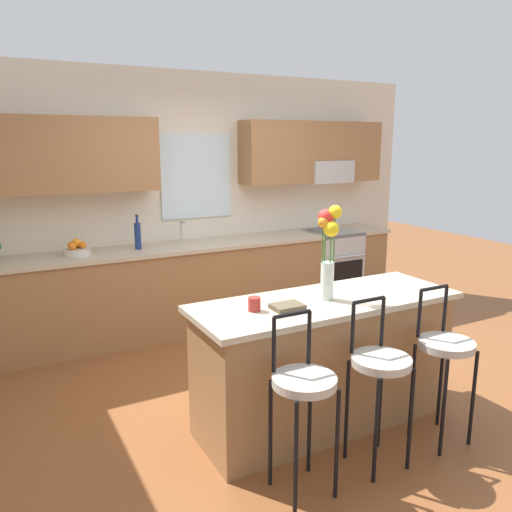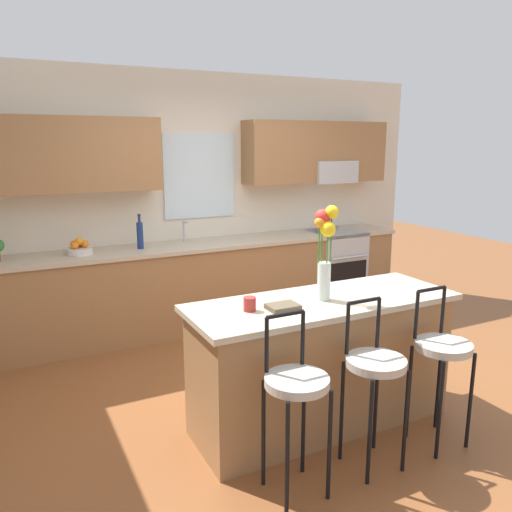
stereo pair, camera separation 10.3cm
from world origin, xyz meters
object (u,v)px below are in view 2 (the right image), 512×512
cookbook (283,307)px  flower_vase (325,244)px  fruit_bowl_oranges (79,249)px  bar_stool_middle (375,370)px  bottle_olive_oil (140,235)px  kitchen_island (322,362)px  bar_stool_near (296,389)px  bar_stool_far (442,353)px  mug_ceramic (250,304)px  oven_range (333,268)px

cookbook → flower_vase: bearing=8.5°
fruit_bowl_oranges → bar_stool_middle: bearing=-65.6°
bar_stool_middle → bottle_olive_oil: bearing=103.7°
kitchen_island → bar_stool_middle: bar_stool_middle is taller
bar_stool_middle → fruit_bowl_oranges: 3.09m
bar_stool_near → cookbook: size_ratio=5.21×
bar_stool_far → flower_vase: 1.03m
flower_vase → cookbook: (-0.35, -0.05, -0.37)m
kitchen_island → cookbook: 0.59m
kitchen_island → bar_stool_near: size_ratio=1.82×
kitchen_island → bar_stool_far: (0.55, -0.55, 0.17)m
bar_stool_near → bottle_olive_oil: bearing=92.7°
kitchen_island → cookbook: size_ratio=9.47×
cookbook → mug_ceramic: bearing=161.8°
flower_vase → mug_ceramic: 0.65m
flower_vase → fruit_bowl_oranges: (-1.26, 2.25, -0.33)m
bar_stool_near → bar_stool_middle: bearing=0.0°
kitchen_island → bar_stool_far: bearing=-45.2°
mug_ceramic → fruit_bowl_oranges: 2.35m
flower_vase → mug_ceramic: bearing=178.4°
kitchen_island → flower_vase: (-0.01, -0.00, 0.84)m
kitchen_island → cookbook: bearing=-170.8°
mug_ceramic → bar_stool_near: bearing=-89.3°
kitchen_island → mug_ceramic: size_ratio=21.04×
oven_range → kitchen_island: (-1.67, -2.22, 0.00)m
bar_stool_far → cookbook: 1.07m
kitchen_island → bar_stool_near: bar_stool_near is taller
bar_stool_near → mug_ceramic: bar_stool_near is taller
bar_stool_near → mug_ceramic: (-0.01, 0.56, 0.33)m
bar_stool_near → bar_stool_middle: (0.55, 0.00, 0.00)m
kitchen_island → bar_stool_middle: 0.58m
bar_stool_middle → fruit_bowl_oranges: (-1.27, 2.80, 0.34)m
bar_stool_far → bottle_olive_oil: 3.09m
flower_vase → bottle_olive_oil: size_ratio=1.85×
oven_range → fruit_bowl_oranges: bearing=179.4°
bar_stool_middle → cookbook: 0.68m
flower_vase → oven_range: bearing=53.0°
oven_range → bar_stool_near: bearing=-128.7°
kitchen_island → bar_stool_middle: size_ratio=1.82×
bar_stool_near → flower_vase: size_ratio=1.62×
oven_range → bar_stool_middle: bar_stool_middle is taller
cookbook → bar_stool_far: bearing=-28.8°
flower_vase → cookbook: 0.51m
kitchen_island → bar_stool_near: bearing=-134.8°
oven_range → cookbook: 3.08m
kitchen_island → flower_vase: bearing=-139.0°
oven_range → fruit_bowl_oranges: fruit_bowl_oranges is taller
kitchen_island → mug_ceramic: (-0.56, 0.01, 0.50)m
oven_range → bar_stool_middle: (-1.67, -2.77, 0.18)m
cookbook → bottle_olive_oil: (-0.33, 2.30, 0.13)m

